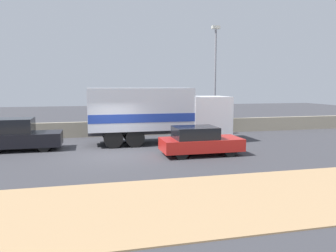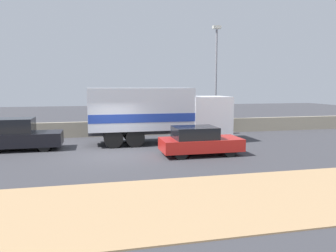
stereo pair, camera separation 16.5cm
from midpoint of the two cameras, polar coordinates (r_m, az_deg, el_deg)
ground_plane at (r=16.09m, az=-9.32°, el=-5.05°), size 80.00×80.00×0.00m
dirt_shoulder_foreground at (r=9.37m, az=-6.01°, el=-13.78°), size 60.00×4.77×0.04m
stone_wall_backdrop at (r=22.08m, az=-10.55°, el=-0.48°), size 60.00×0.35×0.99m
street_lamp at (r=23.17m, az=8.00°, el=9.22°), size 0.56×0.28×7.39m
box_truck at (r=18.97m, az=-2.27°, el=2.35°), size 8.16×2.42×3.21m
car_hatchback at (r=15.86m, az=5.17°, el=-2.61°), size 3.87×1.74×1.39m
car_sedan_second at (r=18.64m, az=-25.33°, el=-1.47°), size 4.38×1.72×1.67m
pedestrian at (r=22.98m, az=9.38°, el=0.71°), size 0.35×0.35×1.63m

